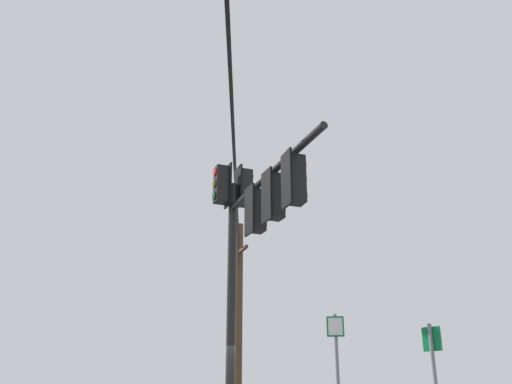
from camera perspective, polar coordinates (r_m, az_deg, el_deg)
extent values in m
cylinder|color=black|center=(12.45, -2.56, -12.64)|extent=(0.20, 0.20, 6.21)
cylinder|color=black|center=(11.09, 1.49, 1.86)|extent=(2.37, 3.95, 0.14)
cube|color=black|center=(13.33, -1.13, 0.40)|extent=(0.41, 0.41, 0.90)
cube|color=black|center=(13.28, -1.82, 0.50)|extent=(0.26, 0.40, 1.04)
cylinder|color=red|center=(13.50, -0.47, 1.49)|extent=(0.13, 0.19, 0.20)
cylinder|color=#3C2703|center=(13.39, -0.47, 0.30)|extent=(0.13, 0.19, 0.20)
cylinder|color=black|center=(13.28, -0.48, -0.90)|extent=(0.13, 0.19, 0.20)
cube|color=black|center=(13.15, -3.58, 0.75)|extent=(0.41, 0.41, 0.90)
cube|color=black|center=(13.20, -2.88, 0.65)|extent=(0.26, 0.40, 1.04)
cylinder|color=red|center=(13.21, -4.23, 2.06)|extent=(0.13, 0.19, 0.20)
cylinder|color=#3C2703|center=(13.10, -4.27, 0.85)|extent=(0.13, 0.19, 0.20)
cylinder|color=black|center=(12.99, -4.30, -0.38)|extent=(0.13, 0.19, 0.20)
cube|color=black|center=(11.52, 0.10, -1.95)|extent=(0.41, 0.41, 0.90)
cube|color=black|center=(11.46, -0.68, -1.84)|extent=(0.27, 0.39, 1.04)
cylinder|color=red|center=(11.68, 0.84, -0.67)|extent=(0.13, 0.19, 0.20)
cylinder|color=#3C2703|center=(11.58, 0.85, -2.06)|extent=(0.13, 0.19, 0.20)
cylinder|color=black|center=(11.49, 0.86, -3.48)|extent=(0.13, 0.19, 0.20)
cube|color=black|center=(10.72, 1.93, -0.47)|extent=(0.41, 0.41, 0.90)
cube|color=black|center=(10.65, 1.10, -0.35)|extent=(0.26, 0.40, 1.04)
cylinder|color=red|center=(10.89, 2.70, 0.89)|extent=(0.13, 0.19, 0.20)
cylinder|color=#3C2703|center=(10.79, 2.73, -0.59)|extent=(0.13, 0.19, 0.20)
cylinder|color=black|center=(10.69, 2.76, -2.10)|extent=(0.13, 0.19, 0.20)
cube|color=black|center=(9.94, 4.05, 1.25)|extent=(0.40, 0.40, 0.90)
cube|color=black|center=(9.88, 3.15, 1.37)|extent=(0.24, 0.41, 1.04)
cylinder|color=red|center=(10.12, 4.87, 2.70)|extent=(0.12, 0.19, 0.20)
cylinder|color=#3C2703|center=(10.00, 4.92, 1.13)|extent=(0.12, 0.19, 0.20)
cylinder|color=black|center=(9.90, 4.98, -0.48)|extent=(0.12, 0.19, 0.20)
cylinder|color=#4C3823|center=(22.24, -1.83, -13.57)|extent=(0.32, 0.32, 8.30)
cube|color=#4C3823|center=(22.81, -1.74, -6.18)|extent=(1.03, 1.84, 0.12)
cube|color=#0C7238|center=(11.28, 8.11, -13.45)|extent=(0.34, 0.04, 0.39)
cube|color=white|center=(11.26, 8.11, -13.44)|extent=(0.28, 0.02, 0.33)
cube|color=#0C7238|center=(10.60, 17.52, -14.12)|extent=(0.30, 0.23, 0.42)
cube|color=white|center=(10.61, 17.56, -14.12)|extent=(0.24, 0.17, 0.36)
cylinder|color=black|center=(12.60, -2.41, 4.96)|extent=(3.46, 21.16, 0.51)
cylinder|color=black|center=(12.75, -2.39, 6.27)|extent=(3.46, 21.16, 0.51)
cylinder|color=black|center=(12.92, -2.36, 7.72)|extent=(3.46, 21.16, 0.51)
cylinder|color=black|center=(13.07, -2.34, 8.89)|extent=(3.46, 21.16, 0.51)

